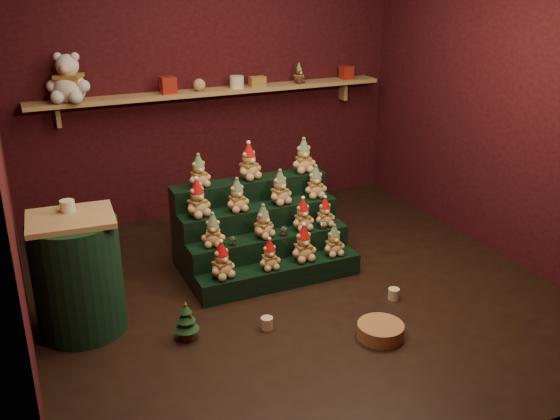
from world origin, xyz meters
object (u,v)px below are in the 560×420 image
snow_globe_c (323,224)px  mug_right (394,294)px  side_table (78,275)px  mini_christmas_tree (186,321)px  riser_tier_front (280,275)px  wicker_basket (380,331)px  snow_globe_a (233,241)px  snow_globe_b (284,231)px  brown_bear (299,74)px  mug_left (267,323)px  white_bear (68,71)px

snow_globe_c → mug_right: snow_globe_c is taller
side_table → mug_right: side_table is taller
snow_globe_c → mini_christmas_tree: (-1.40, -0.62, -0.26)m
riser_tier_front → wicker_basket: riser_tier_front is taller
snow_globe_a → snow_globe_b: size_ratio=0.92×
snow_globe_c → brown_bear: size_ratio=0.47×
riser_tier_front → mug_right: bearing=-38.9°
snow_globe_a → side_table: (-1.22, -0.18, 0.04)m
snow_globe_c → snow_globe_b: bearing=180.0°
mini_christmas_tree → mug_left: size_ratio=3.40×
side_table → riser_tier_front: bearing=4.5°
snow_globe_b → snow_globe_c: snow_globe_c is taller
riser_tier_front → mug_left: size_ratio=15.76×
snow_globe_b → white_bear: size_ratio=0.16×
riser_tier_front → mug_right: riser_tier_front is taller
mug_right → brown_bear: 2.67m
mug_left → brown_bear: 2.96m
snow_globe_c → side_table: size_ratio=0.10×
riser_tier_front → wicker_basket: bearing=-71.8°
snow_globe_a → mini_christmas_tree: (-0.58, -0.62, -0.25)m
riser_tier_front → snow_globe_c: (0.47, 0.16, 0.32)m
mini_christmas_tree → white_bear: 2.62m
mug_left → side_table: bearing=155.6°
white_bear → brown_bear: white_bear is taller
snow_globe_c → mug_right: (0.25, -0.74, -0.36)m
mini_christmas_tree → mug_right: bearing=-4.5°
side_table → wicker_basket: 2.18m
snow_globe_c → mug_left: 1.16m
snow_globe_b → side_table: side_table is taller
snow_globe_a → side_table: bearing=-171.8°
snow_globe_c → mug_right: bearing=-71.5°
snow_globe_a → snow_globe_c: 0.82m
snow_globe_a → wicker_basket: snow_globe_a is taller
riser_tier_front → mug_right: size_ratio=15.57×
snow_globe_c → brown_bear: brown_bear is taller
snow_globe_a → mug_left: snow_globe_a is taller
white_bear → brown_bear: 2.28m
side_table → brown_bear: bearing=37.7°
side_table → snow_globe_b: bearing=9.9°
riser_tier_front → side_table: size_ratio=1.59×
mini_christmas_tree → mug_right: 1.66m
snow_globe_a → mug_right: snow_globe_a is taller
mug_right → mini_christmas_tree: bearing=175.5°
snow_globe_a → wicker_basket: bearing=-59.8°
brown_bear → side_table: bearing=-164.6°
white_bear → side_table: bearing=-74.2°
side_table → white_bear: bearing=84.8°
wicker_basket → side_table: bearing=152.6°
mug_left → wicker_basket: wicker_basket is taller
side_table → mug_right: bearing=-10.0°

